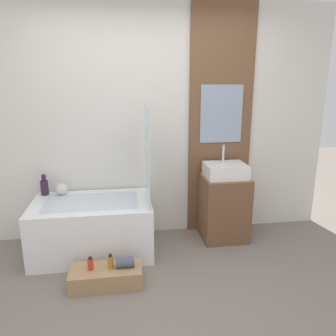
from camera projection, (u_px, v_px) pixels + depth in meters
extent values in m
plane|color=slate|center=(169.00, 320.00, 2.48)|extent=(12.00, 12.00, 0.00)
cube|color=silver|center=(148.00, 123.00, 3.66)|extent=(4.20, 0.06, 2.60)
cube|color=brown|center=(220.00, 122.00, 3.73)|extent=(0.73, 0.03, 2.60)
cube|color=#8C9EB2|center=(221.00, 114.00, 3.68)|extent=(0.48, 0.01, 0.64)
cube|color=white|center=(93.00, 227.00, 3.42)|extent=(1.21, 0.76, 0.56)
cube|color=silver|center=(91.00, 202.00, 3.35)|extent=(0.94, 0.53, 0.01)
cube|color=silver|center=(147.00, 154.00, 3.22)|extent=(0.01, 0.55, 1.00)
cube|color=#A87F56|center=(106.00, 276.00, 2.90)|extent=(0.63, 0.29, 0.16)
cube|color=brown|center=(224.00, 208.00, 3.73)|extent=(0.50, 0.47, 0.72)
cube|color=white|center=(225.00, 171.00, 3.61)|extent=(0.44, 0.36, 0.15)
cylinder|color=silver|center=(223.00, 153.00, 3.66)|extent=(0.02, 0.02, 0.19)
cylinder|color=#2D1E33|center=(45.00, 188.00, 3.53)|extent=(0.08, 0.08, 0.16)
cylinder|color=#2D1E33|center=(44.00, 178.00, 3.51)|extent=(0.04, 0.04, 0.07)
sphere|color=silver|center=(62.00, 189.00, 3.54)|extent=(0.13, 0.13, 0.13)
cylinder|color=red|center=(91.00, 264.00, 2.85)|extent=(0.05, 0.05, 0.10)
cylinder|color=black|center=(90.00, 258.00, 2.84)|extent=(0.03, 0.03, 0.02)
cylinder|color=#B2752D|center=(111.00, 262.00, 2.87)|extent=(0.05, 0.05, 0.11)
cylinder|color=black|center=(110.00, 255.00, 2.86)|extent=(0.03, 0.03, 0.02)
cylinder|color=#4C5666|center=(125.00, 262.00, 2.89)|extent=(0.16, 0.09, 0.09)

